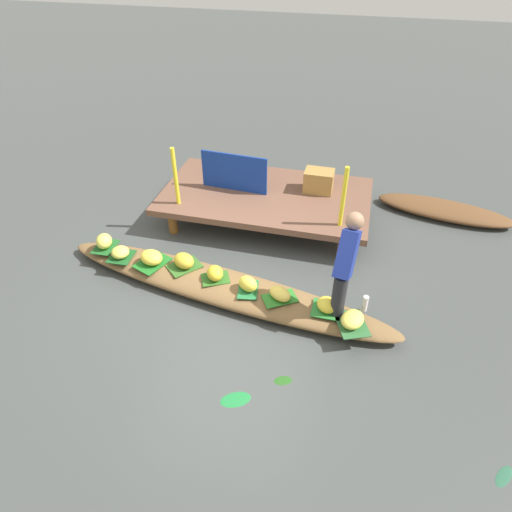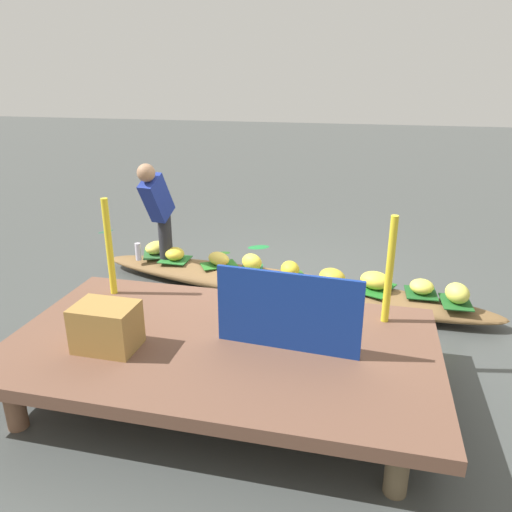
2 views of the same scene
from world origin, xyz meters
The scene contains 31 objects.
canal_water centered at (0.00, 0.00, 0.00)m, with size 40.00×40.00×0.00m, color #414544.
dock_platform centered at (0.14, 1.88, 0.39)m, with size 3.20×1.80×0.45m.
vendor_boat centered at (0.00, 0.00, 0.11)m, with size 4.60×0.68×0.22m, color brown.
moored_boat centered at (2.93, 2.66, 0.09)m, with size 2.11×0.63×0.19m, color brown.
leaf_mat_0 centered at (0.37, -0.09, 0.23)m, with size 0.36×0.24×0.01m, color #236F39.
banana_bunch_0 centered at (0.37, -0.09, 0.32)m, with size 0.25×0.18×0.19m, color yellow.
leaf_mat_1 centered at (-1.00, 0.11, 0.23)m, with size 0.44×0.33×0.01m, color #1E6921.
banana_bunch_1 centered at (-1.00, 0.11, 0.31)m, with size 0.31×0.25×0.18m, color yellow.
leaf_mat_2 centered at (-0.08, 0.01, 0.23)m, with size 0.35×0.26×0.01m, color #2E6320.
banana_bunch_2 centered at (-0.08, 0.01, 0.31)m, with size 0.25×0.20×0.18m, color gold.
leaf_mat_3 centered at (-1.78, 0.28, 0.23)m, with size 0.37×0.28×0.01m, color #1F5923.
banana_bunch_3 centered at (-1.78, 0.28, 0.32)m, with size 0.27×0.21×0.20m, color #E9E358.
leaf_mat_4 centered at (0.78, -0.16, 0.23)m, with size 0.40×0.24×0.01m, color #2B7426.
banana_bunch_4 centered at (0.78, -0.16, 0.30)m, with size 0.29×0.19×0.15m, color #F6D353.
leaf_mat_5 centered at (-0.55, 0.15, 0.23)m, with size 0.41×0.30×0.01m, color #326222.
banana_bunch_5 centered at (-0.55, 0.15, 0.32)m, with size 0.29×0.23×0.19m, color gold.
leaf_mat_6 centered at (1.66, -0.37, 0.23)m, with size 0.43×0.32×0.01m, color #2C6232.
banana_bunch_6 centered at (1.66, -0.37, 0.30)m, with size 0.31×0.25×0.15m, color #EFE058.
leaf_mat_7 centered at (1.35, -0.21, 0.23)m, with size 0.32×0.34×0.01m, color #28732F.
banana_bunch_7 centered at (1.35, -0.21, 0.30)m, with size 0.23×0.26×0.15m, color yellow.
leaf_mat_8 centered at (-1.46, 0.13, 0.23)m, with size 0.34×0.31×0.01m, color #1B5221.
banana_bunch_8 centered at (-1.46, 0.13, 0.30)m, with size 0.24×0.24×0.14m, color #EBDF56.
vendor_person centered at (1.49, -0.12, 0.91)m, with size 0.25×0.53×1.20m.
water_bottle centered at (1.78, -0.11, 0.33)m, with size 0.07×0.07×0.21m, color white.
market_banner centered at (-0.36, 1.88, 0.75)m, with size 1.05×0.03×0.59m, color navy.
railing_post_west centered at (-1.06, 1.28, 0.89)m, with size 0.06×0.06×0.88m, color yellow.
railing_post_east centered at (1.34, 1.28, 0.89)m, with size 0.06×0.06×0.88m, color yellow.
produce_crate centered at (0.91, 2.16, 0.62)m, with size 0.44×0.32×0.34m, color #A1783B.
drifting_plant_0 centered at (3.10, -1.67, 0.00)m, with size 0.26×0.10×0.01m, color #26583E.
drifting_plant_1 centered at (1.03, -1.15, 0.00)m, with size 0.19×0.12×0.01m, color #25591C.
drifting_plant_2 centered at (0.61, -1.49, 0.00)m, with size 0.32×0.18×0.01m, color #1F7D39.
Camera 1 is at (1.45, -4.03, 3.92)m, focal length 31.28 mm.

